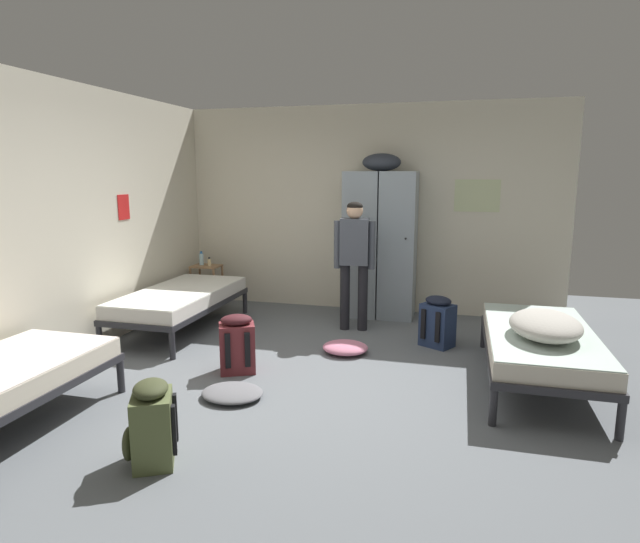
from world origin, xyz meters
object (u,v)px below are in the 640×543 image
(shelf_unit, at_px, (207,281))
(clothes_pile_grey, at_px, (232,393))
(locker_bank, at_px, (380,242))
(clothes_pile_pink, at_px, (345,347))
(backpack_maroon, at_px, (237,345))
(backpack_olive, at_px, (151,425))
(bed_right, at_px, (540,342))
(water_bottle, at_px, (201,259))
(person_traveler, at_px, (354,254))
(backpack_navy, at_px, (438,322))
(bedding_heap, at_px, (545,325))
(lotion_bottle, at_px, (209,262))
(bed_left_rear, at_px, (180,299))

(shelf_unit, height_order, clothes_pile_grey, shelf_unit)
(locker_bank, height_order, clothes_pile_pink, locker_bank)
(backpack_maroon, bearing_deg, backpack_olive, -85.70)
(bed_right, bearing_deg, water_bottle, 156.24)
(shelf_unit, height_order, person_traveler, person_traveler)
(shelf_unit, bearing_deg, backpack_navy, -16.94)
(locker_bank, bearing_deg, person_traveler, -104.75)
(bedding_heap, relative_size, clothes_pile_grey, 1.58)
(bed_right, height_order, person_traveler, person_traveler)
(shelf_unit, xyz_separation_m, person_traveler, (2.21, -0.62, 0.56))
(shelf_unit, bearing_deg, clothes_pile_pink, -32.38)
(lotion_bottle, xyz_separation_m, backpack_maroon, (1.36, -2.18, -0.36))
(person_traveler, relative_size, clothes_pile_pink, 3.21)
(backpack_olive, bearing_deg, bed_left_rear, 115.99)
(shelf_unit, distance_m, bedding_heap, 4.57)
(lotion_bottle, distance_m, clothes_pile_pink, 2.69)
(locker_bank, height_order, shelf_unit, locker_bank)
(locker_bank, distance_m, water_bottle, 2.50)
(locker_bank, xyz_separation_m, water_bottle, (-2.48, -0.08, -0.31))
(bed_left_rear, xyz_separation_m, lotion_bottle, (-0.18, 1.12, 0.24))
(shelf_unit, xyz_separation_m, clothes_pile_grey, (1.63, -2.78, -0.30))
(locker_bank, height_order, clothes_pile_grey, locker_bank)
(backpack_maroon, bearing_deg, clothes_pile_pink, 41.58)
(water_bottle, height_order, backpack_maroon, water_bottle)
(bed_left_rear, xyz_separation_m, clothes_pile_grey, (1.38, -1.61, -0.34))
(person_traveler, xyz_separation_m, backpack_olive, (-0.66, -3.21, -0.65))
(clothes_pile_grey, bearing_deg, shelf_unit, 120.33)
(bed_right, xyz_separation_m, lotion_bottle, (-4.02, 1.78, 0.24))
(person_traveler, height_order, lotion_bottle, person_traveler)
(backpack_navy, height_order, clothes_pile_pink, backpack_navy)
(backpack_navy, distance_m, clothes_pile_pink, 1.05)
(backpack_olive, relative_size, clothes_pile_grey, 1.07)
(bed_right, height_order, clothes_pile_pink, bed_right)
(backpack_olive, bearing_deg, clothes_pile_grey, 85.85)
(backpack_olive, bearing_deg, person_traveler, 78.41)
(shelf_unit, relative_size, bed_right, 0.30)
(bed_left_rear, height_order, backpack_olive, backpack_olive)
(bed_right, bearing_deg, clothes_pile_grey, -158.71)
(bed_left_rear, distance_m, clothes_pile_pink, 2.09)
(backpack_maroon, bearing_deg, backpack_navy, 35.11)
(bedding_heap, bearing_deg, clothes_pile_grey, -162.82)
(person_traveler, bearing_deg, backpack_navy, -19.93)
(clothes_pile_grey, bearing_deg, bed_left_rear, 130.43)
(backpack_navy, bearing_deg, person_traveler, 160.07)
(lotion_bottle, height_order, backpack_navy, lotion_bottle)
(clothes_pile_grey, bearing_deg, backpack_olive, -94.15)
(bedding_heap, relative_size, lotion_bottle, 6.51)
(bed_left_rear, relative_size, person_traveler, 1.26)
(bedding_heap, distance_m, backpack_maroon, 2.70)
(person_traveler, bearing_deg, clothes_pile_pink, -84.38)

